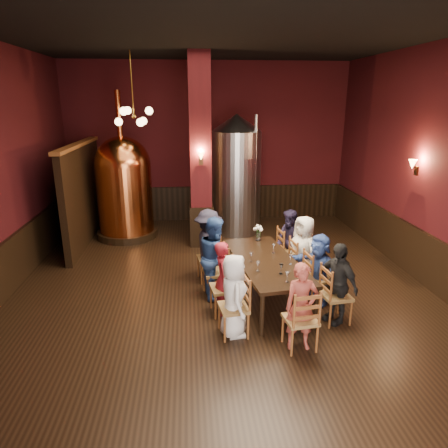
{
  "coord_description": "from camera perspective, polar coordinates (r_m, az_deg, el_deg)",
  "views": [
    {
      "loc": [
        -0.6,
        -6.66,
        3.46
      ],
      "look_at": [
        0.02,
        0.2,
        1.31
      ],
      "focal_mm": 32.0,
      "sensor_mm": 36.0,
      "label": 1
    }
  ],
  "objects": [
    {
      "name": "copper_kettle",
      "position": [
        10.56,
        -14.06,
        5.26
      ],
      "size": [
        1.59,
        1.59,
        3.69
      ],
      "rotation": [
        0.0,
        0.0,
        -0.16
      ],
      "color": "black",
      "rests_on": "ground"
    },
    {
      "name": "sconce_column",
      "position": [
        9.25,
        -3.32,
        9.47
      ],
      "size": [
        0.2,
        0.2,
        0.36
      ],
      "primitive_type": null,
      "rotation": [
        0.0,
        0.0,
        3.14
      ],
      "color": "black",
      "rests_on": "column"
    },
    {
      "name": "person_6",
      "position": [
        7.73,
        11.22,
        -3.92
      ],
      "size": [
        0.68,
        0.81,
        1.4
      ],
      "primitive_type": "imported",
      "rotation": [
        0.0,
        0.0,
        5.12
      ],
      "color": "silver",
      "rests_on": "ground"
    },
    {
      "name": "wine_glass_6",
      "position": [
        6.64,
        4.88,
        -6.05
      ],
      "size": [
        0.07,
        0.07,
        0.17
      ],
      "primitive_type": null,
      "color": "white",
      "rests_on": "dining_table"
    },
    {
      "name": "steel_vessel",
      "position": [
        10.64,
        1.77,
        7.05
      ],
      "size": [
        1.66,
        1.66,
        3.12
      ],
      "rotation": [
        0.0,
        0.0,
        -0.35
      ],
      "color": "#B2B2B7",
      "rests_on": "ground"
    },
    {
      "name": "column",
      "position": [
        9.54,
        -3.39,
        10.01
      ],
      "size": [
        0.58,
        0.58,
        4.5
      ],
      "primitive_type": "cube",
      "color": "#420E11",
      "rests_on": "ground"
    },
    {
      "name": "chair_6",
      "position": [
        7.82,
        11.12,
        -5.57
      ],
      "size": [
        0.52,
        0.52,
        0.92
      ],
      "primitive_type": null,
      "rotation": [
        0.0,
        0.0,
        1.71
      ],
      "color": "brown",
      "rests_on": "ground"
    },
    {
      "name": "person_8",
      "position": [
        5.88,
        10.97,
        -11.56
      ],
      "size": [
        0.48,
        0.32,
        1.31
      ],
      "primitive_type": "imported",
      "rotation": [
        0.0,
        0.0,
        6.29
      ],
      "color": "#A24136",
      "rests_on": "ground"
    },
    {
      "name": "partition",
      "position": [
        10.45,
        -19.51,
        3.83
      ],
      "size": [
        0.22,
        3.5,
        2.4
      ],
      "primitive_type": "cube",
      "color": "black",
      "rests_on": "ground"
    },
    {
      "name": "person_5",
      "position": [
        7.21,
        13.31,
        -6.23
      ],
      "size": [
        0.89,
        1.22,
        1.27
      ],
      "primitive_type": "imported",
      "rotation": [
        0.0,
        0.0,
        5.2
      ],
      "color": "#35529F",
      "rests_on": "ground"
    },
    {
      "name": "rose_vase",
      "position": [
        8.0,
        4.95,
        -0.91
      ],
      "size": [
        0.19,
        0.19,
        0.33
      ],
      "color": "white",
      "rests_on": "dining_table"
    },
    {
      "name": "chair_0",
      "position": [
        6.17,
        1.36,
        -11.79
      ],
      "size": [
        0.52,
        0.52,
        0.92
      ],
      "primitive_type": null,
      "rotation": [
        0.0,
        0.0,
        -1.43
      ],
      "color": "brown",
      "rests_on": "ground"
    },
    {
      "name": "chair_1",
      "position": [
        6.75,
        -0.06,
        -9.09
      ],
      "size": [
        0.52,
        0.52,
        0.92
      ],
      "primitive_type": null,
      "rotation": [
        0.0,
        0.0,
        -1.43
      ],
      "color": "brown",
      "rests_on": "ground"
    },
    {
      "name": "chair_4",
      "position": [
        6.75,
        15.7,
        -9.78
      ],
      "size": [
        0.52,
        0.52,
        0.92
      ],
      "primitive_type": null,
      "rotation": [
        0.0,
        0.0,
        1.71
      ],
      "color": "brown",
      "rests_on": "ground"
    },
    {
      "name": "wainscot_right",
      "position": [
        8.6,
        27.37,
        -4.85
      ],
      "size": [
        0.08,
        9.9,
        1.0
      ],
      "primitive_type": "cube",
      "color": "black",
      "rests_on": "ground"
    },
    {
      "name": "wine_glass_3",
      "position": [
        6.97,
        9.51,
        -5.07
      ],
      "size": [
        0.07,
        0.07,
        0.17
      ],
      "primitive_type": null,
      "color": "white",
      "rests_on": "dining_table"
    },
    {
      "name": "wine_glass_5",
      "position": [
        7.0,
        3.9,
        -4.74
      ],
      "size": [
        0.07,
        0.07,
        0.17
      ],
      "primitive_type": null,
      "color": "white",
      "rests_on": "dining_table"
    },
    {
      "name": "dining_table",
      "position": [
        7.16,
        6.02,
        -5.58
      ],
      "size": [
        1.32,
        2.51,
        0.75
      ],
      "rotation": [
        0.0,
        0.0,
        0.14
      ],
      "color": "black",
      "rests_on": "ground"
    },
    {
      "name": "person_4",
      "position": [
        6.66,
        15.86,
        -8.12
      ],
      "size": [
        0.64,
        0.86,
        1.35
      ],
      "primitive_type": "imported",
      "rotation": [
        0.0,
        0.0,
        5.17
      ],
      "color": "black",
      "rests_on": "ground"
    },
    {
      "name": "person_0",
      "position": [
        6.08,
        1.38,
        -10.21
      ],
      "size": [
        0.48,
        0.68,
        1.3
      ],
      "primitive_type": "imported",
      "rotation": [
        0.0,
        0.0,
        1.68
      ],
      "color": "white",
      "rests_on": "ground"
    },
    {
      "name": "chair_7",
      "position": [
        8.39,
        9.28,
        -3.86
      ],
      "size": [
        0.52,
        0.52,
        0.92
      ],
      "primitive_type": null,
      "rotation": [
        0.0,
        0.0,
        1.71
      ],
      "color": "brown",
      "rests_on": "ground"
    },
    {
      "name": "sconce_wall",
      "position": [
        8.81,
        25.85,
        7.38
      ],
      "size": [
        0.2,
        0.2,
        0.36
      ],
      "primitive_type": null,
      "rotation": [
        0.0,
        0.0,
        1.57
      ],
      "color": "black",
      "rests_on": "room"
    },
    {
      "name": "pendant_cluster",
      "position": [
        9.64,
        -12.76,
        14.78
      ],
      "size": [
        0.9,
        0.9,
        1.7
      ],
      "primitive_type": null,
      "color": "#A57226",
      "rests_on": "room"
    },
    {
      "name": "chair_5",
      "position": [
        7.28,
        13.21,
        -7.51
      ],
      "size": [
        0.52,
        0.52,
        0.92
      ],
      "primitive_type": null,
      "rotation": [
        0.0,
        0.0,
        1.71
      ],
      "color": "brown",
      "rests_on": "ground"
    },
    {
      "name": "wainscot_back",
      "position": [
        12.01,
        -2.16,
        3.05
      ],
      "size": [
        7.9,
        0.08,
        1.0
      ],
      "primitive_type": "cube",
      "color": "black",
      "rests_on": "ground"
    },
    {
      "name": "person_7",
      "position": [
        8.32,
        9.35,
        -2.53
      ],
      "size": [
        0.55,
        0.72,
        1.33
      ],
      "primitive_type": "imported",
      "rotation": [
        0.0,
        0.0,
        5.13
      ],
      "color": "#1F1932",
      "rests_on": "ground"
    },
    {
      "name": "wine_glass_2",
      "position": [
        6.57,
        8.18,
        -6.42
      ],
      "size": [
        0.07,
        0.07,
        0.17
      ],
      "primitive_type": null,
      "color": "white",
      "rests_on": "dining_table"
    },
    {
      "name": "person_3",
      "position": [
        7.84,
        -2.24,
        -3.1
      ],
      "size": [
        0.67,
        1.01,
        1.46
      ],
      "primitive_type": "imported",
      "rotation": [
        0.0,
        0.0,
        1.71
      ],
      "color": "black",
      "rests_on": "ground"
    },
    {
      "name": "chair_3",
      "position": [
        7.93,
        -2.22,
        -4.91
      ],
      "size": [
        0.52,
        0.52,
        0.92
      ],
      "primitive_type": null,
      "rotation": [
        0.0,
        0.0,
        -1.43
      ],
      "color": "brown",
      "rests_on": "ground"
    },
    {
      "name": "wine_glass_0",
      "position": [
        6.32,
        9.02,
        -7.48
      ],
      "size": [
        0.07,
        0.07,
        0.17
      ],
      "primitive_type": null,
      "color": "white",
      "rests_on": "dining_table"
    },
    {
      "name": "chair_2",
      "position": [
        7.33,
        -1.22,
        -6.85
      ],
      "size": [
        0.52,
        0.52,
        0.92
      ],
      "primitive_type": null,
      "rotation": [
        0.0,
        0.0,
        -1.43
      ],
      "color": "brown",
      "rests_on": "ground"
    },
    {
      "name": "room",
      "position": [
        6.8,
        -0.03,
        7.06
      ],
      "size": [
        10.0,
        10.02,
        4.5
      ],
      "color": "black",
      "rests_on": "ground"
    },
    {
      "name": "person_2",
      "position": [
        7.22,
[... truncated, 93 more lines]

